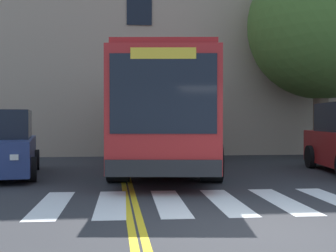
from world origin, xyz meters
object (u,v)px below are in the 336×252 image
at_px(car_navy_near_lane, 1,146).
at_px(car_grey_behind_bus, 161,134).
at_px(street_tree_curbside_large, 321,25).
at_px(city_bus, 166,113).

relative_size(car_navy_near_lane, car_grey_behind_bus, 1.09).
bearing_deg(car_navy_near_lane, street_tree_curbside_large, 21.36).
distance_m(car_navy_near_lane, car_grey_behind_bus, 13.59).
xyz_separation_m(car_navy_near_lane, car_grey_behind_bus, (5.94, 12.22, -0.04)).
relative_size(car_navy_near_lane, street_tree_curbside_large, 0.57).
xyz_separation_m(city_bus, street_tree_curbside_large, (6.80, 2.83, 3.67)).
xyz_separation_m(car_grey_behind_bus, street_tree_curbside_large, (5.89, -7.59, 4.72)).
xyz_separation_m(car_navy_near_lane, street_tree_curbside_large, (11.83, 4.63, 4.67)).
bearing_deg(car_navy_near_lane, city_bus, 19.63).
bearing_deg(city_bus, street_tree_curbside_large, 22.61).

